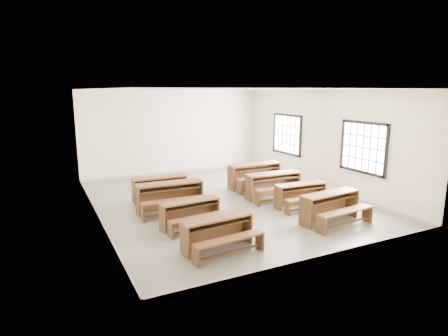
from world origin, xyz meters
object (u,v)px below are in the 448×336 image
desk_set_6 (274,184)px  desk_set_7 (255,174)px  desk_set_2 (170,195)px  desk_set_0 (219,231)px  desk_set_5 (301,193)px  desk_set_4 (331,205)px  desk_set_1 (191,212)px  desk_set_3 (160,187)px

desk_set_6 → desk_set_7: 1.32m
desk_set_2 → desk_set_6: (3.17, -0.17, -0.01)m
desk_set_0 → desk_set_6: size_ratio=0.90×
desk_set_0 → desk_set_5: size_ratio=1.04×
desk_set_2 → desk_set_7: desk_set_7 is taller
desk_set_0 → desk_set_4: (3.16, 0.25, 0.04)m
desk_set_2 → desk_set_5: (3.34, -1.24, -0.07)m
desk_set_1 → desk_set_6: (3.11, 1.16, 0.07)m
desk_set_2 → desk_set_5: size_ratio=1.18×
desk_set_5 → desk_set_6: size_ratio=0.87×
desk_set_3 → desk_set_6: bearing=-20.9°
desk_set_6 → desk_set_1: bearing=-157.6°
desk_set_3 → desk_set_5: 4.05m
desk_set_4 → desk_set_6: size_ratio=0.98×
desk_set_3 → desk_set_1: bearing=-88.5°
desk_set_7 → desk_set_1: bearing=-143.6°
desk_set_4 → desk_set_7: bearing=83.4°
desk_set_6 → desk_set_7: size_ratio=0.96×
desk_set_3 → desk_set_6: desk_set_6 is taller
desk_set_4 → desk_set_7: desk_set_7 is taller
desk_set_0 → desk_set_1: (-0.02, 1.45, -0.02)m
desk_set_3 → desk_set_7: bearing=2.0°
desk_set_1 → desk_set_2: 1.33m
desk_set_2 → desk_set_4: size_ratio=1.04×
desk_set_0 → desk_set_2: 2.78m
desk_set_5 → desk_set_6: 1.09m
desk_set_1 → desk_set_3: bearing=84.6°
desk_set_1 → desk_set_6: 3.32m
desk_set_2 → desk_set_3: desk_set_2 is taller
desk_set_5 → desk_set_7: desk_set_7 is taller
desk_set_5 → desk_set_6: bearing=102.1°
desk_set_7 → desk_set_0: bearing=-130.3°
desk_set_1 → desk_set_5: size_ratio=0.99×
desk_set_0 → desk_set_4: bearing=-0.8°
desk_set_5 → desk_set_6: (-0.18, 1.07, 0.06)m
desk_set_1 → desk_set_3: (0.00, 2.45, 0.03)m
desk_set_1 → desk_set_4: (3.18, -1.21, 0.05)m
desk_set_5 → desk_set_7: bearing=93.6°
desk_set_3 → desk_set_5: (3.29, -2.36, -0.02)m
desk_set_2 → desk_set_3: size_ratio=1.13×
desk_set_4 → desk_set_6: bearing=86.1°
desk_set_1 → desk_set_0: bearing=-94.5°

